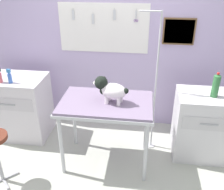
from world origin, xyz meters
The scene contains 9 objects.
ground centered at (0.00, 0.00, -0.02)m, with size 4.40×4.00×0.04m, color #AAAC9F.
rear_wall_panel centered at (0.00, 1.28, 1.16)m, with size 4.00×0.09×2.30m.
grooming_table centered at (0.04, 0.31, 0.77)m, with size 1.07×0.68×0.85m.
grooming_arm centered at (0.58, 0.67, 0.84)m, with size 0.30×0.11×1.79m.
dog centered at (0.08, 0.30, 1.01)m, with size 0.41×0.24×0.30m.
counter_left centered at (-1.27, 0.73, 0.44)m, with size 0.80×0.58×0.88m.
cabinet_right centered at (1.20, 0.61, 0.43)m, with size 0.68×0.54×0.85m.
detangler_spray centered at (-1.23, 0.58, 0.96)m, with size 0.05×0.05×0.19m.
soda_bottle centered at (1.26, 0.58, 0.99)m, with size 0.08×0.08×0.30m.
Camera 1 is at (0.44, -2.19, 2.23)m, focal length 41.12 mm.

